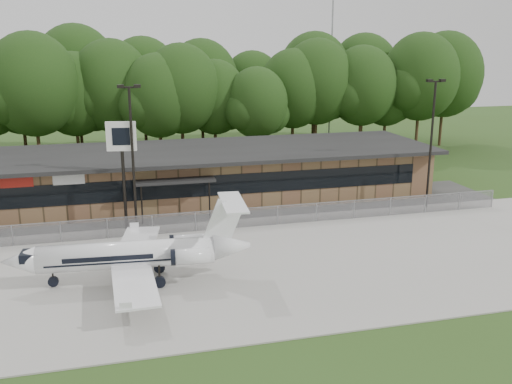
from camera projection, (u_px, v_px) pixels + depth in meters
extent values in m
plane|color=#2E481A|center=(266.00, 332.00, 26.33)|extent=(160.00, 160.00, 0.00)
cube|color=#9E9B93|center=(230.00, 267.00, 33.80)|extent=(64.00, 18.00, 0.08)
cube|color=#383835|center=(200.00, 213.00, 44.57)|extent=(50.00, 9.00, 0.06)
cube|color=brown|center=(191.00, 176.00, 48.28)|extent=(40.00, 10.00, 4.00)
cube|color=black|center=(200.00, 186.00, 43.50)|extent=(36.00, 0.08, 1.60)
cube|color=black|center=(191.00, 152.00, 47.26)|extent=(41.00, 11.50, 0.30)
cube|color=black|center=(174.00, 181.00, 42.30)|extent=(6.00, 1.60, 0.20)
cube|color=red|center=(17.00, 183.00, 40.05)|extent=(2.20, 0.06, 0.70)
cube|color=silver|center=(69.00, 180.00, 40.89)|extent=(2.20, 0.06, 0.70)
cube|color=gray|center=(210.00, 221.00, 40.17)|extent=(46.00, 0.03, 1.50)
cube|color=gray|center=(209.00, 211.00, 39.98)|extent=(46.00, 0.04, 0.04)
cylinder|color=gray|center=(332.00, 46.00, 73.38)|extent=(0.20, 0.20, 25.00)
cylinder|color=black|center=(133.00, 161.00, 39.28)|extent=(0.18, 0.18, 10.00)
cube|color=black|center=(129.00, 87.00, 37.99)|extent=(1.20, 0.12, 0.12)
cube|color=black|center=(120.00, 86.00, 37.84)|extent=(0.45, 0.30, 0.22)
cube|color=black|center=(137.00, 86.00, 38.11)|extent=(0.45, 0.30, 0.22)
cylinder|color=black|center=(431.00, 147.00, 44.85)|extent=(0.18, 0.18, 10.00)
cube|color=black|center=(436.00, 81.00, 43.56)|extent=(1.20, 0.12, 0.12)
cube|color=black|center=(430.00, 81.00, 43.41)|extent=(0.45, 0.30, 0.22)
cube|color=black|center=(442.00, 80.00, 43.67)|extent=(0.45, 0.30, 0.22)
cylinder|color=white|center=(127.00, 256.00, 31.24)|extent=(9.57, 2.28, 1.52)
cone|color=white|center=(18.00, 263.00, 30.30)|extent=(2.01, 1.67, 1.52)
cone|color=white|center=(232.00, 247.00, 32.15)|extent=(2.20, 1.68, 1.52)
cube|color=white|center=(134.00, 286.00, 28.44)|extent=(2.54, 5.84, 0.11)
cube|color=white|center=(138.00, 244.00, 34.40)|extent=(2.54, 5.84, 0.11)
cylinder|color=white|center=(191.00, 258.00, 30.63)|extent=(2.15, 1.02, 0.85)
cylinder|color=white|center=(188.00, 243.00, 32.89)|extent=(2.15, 1.02, 0.85)
cube|color=white|center=(223.00, 225.00, 31.72)|extent=(2.33, 0.32, 2.85)
cube|color=white|center=(233.00, 204.00, 31.51)|extent=(1.58, 4.45, 0.09)
cube|color=black|center=(30.00, 257.00, 30.34)|extent=(1.04, 1.21, 0.47)
cube|color=black|center=(160.00, 276.00, 31.84)|extent=(0.94, 2.33, 0.66)
cylinder|color=black|center=(54.00, 283.00, 30.91)|extent=(0.61, 0.61, 0.21)
cylinder|color=black|center=(124.00, 179.00, 39.73)|extent=(0.25, 0.25, 7.38)
cube|color=silver|center=(121.00, 136.00, 38.95)|extent=(2.04, 0.53, 2.03)
cube|color=black|center=(121.00, 137.00, 38.84)|extent=(1.19, 0.22, 1.20)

